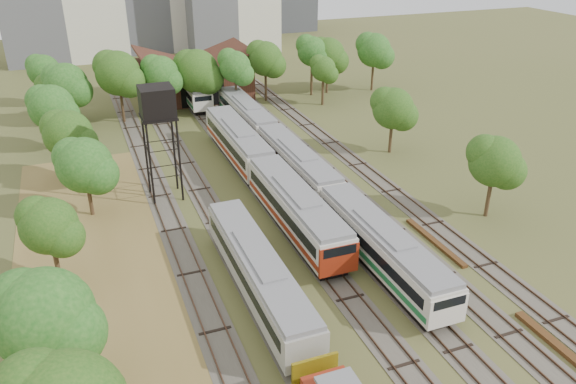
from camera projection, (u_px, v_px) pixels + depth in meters
name	position (u px, v px, depth m)	size (l,w,h in m)	color
ground	(397.00, 318.00, 38.46)	(240.00, 240.00, 0.00)	#475123
dry_grass_patch	(115.00, 309.00, 39.33)	(14.00, 60.00, 0.04)	brown
tracks	(268.00, 179.00, 59.22)	(24.60, 80.00, 0.19)	#4C473D
railcar_red_set	(264.00, 172.00, 55.67)	(3.19, 34.57, 3.95)	black
railcar_green_set	(297.00, 165.00, 57.87)	(2.92, 52.08, 3.62)	black
railcar_rear	(191.00, 89.00, 83.96)	(2.87, 16.08, 3.55)	black
old_grey_coach	(259.00, 273.00, 40.01)	(2.84, 18.00, 3.51)	black
water_tower	(157.00, 105.00, 51.49)	(3.20, 3.20, 11.06)	black
rail_pile_near	(569.00, 356.00, 34.94)	(0.60, 9.02, 0.30)	#523217
rail_pile_far	(435.00, 242.00, 47.38)	(0.51, 8.22, 0.27)	#523217
maintenance_shed	(194.00, 79.00, 85.55)	(16.45, 11.55, 7.58)	#3C1D15
tree_band_left	(57.00, 165.00, 49.30)	(8.50, 73.22, 8.88)	#382616
tree_band_far	(223.00, 66.00, 79.00)	(51.02, 10.52, 9.56)	#382616
tree_band_right	(407.00, 115.00, 61.62)	(4.81, 41.32, 7.73)	#382616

